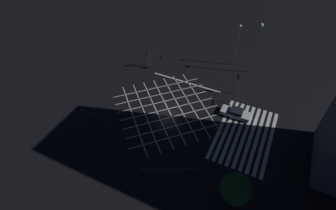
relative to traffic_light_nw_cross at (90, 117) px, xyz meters
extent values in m
plane|color=black|center=(9.01, -8.04, -2.82)|extent=(200.00, 200.00, 0.00)
cube|color=silver|center=(9.01, -17.00, -2.82)|extent=(12.95, 0.50, 0.01)
cube|color=silver|center=(9.01, -17.90, -2.82)|extent=(12.95, 0.50, 0.01)
cube|color=silver|center=(9.01, -18.80, -2.82)|extent=(12.95, 0.50, 0.01)
cube|color=silver|center=(9.01, -19.70, -2.82)|extent=(12.95, 0.50, 0.01)
cube|color=silver|center=(9.01, -20.60, -2.82)|extent=(12.95, 0.50, 0.01)
cube|color=silver|center=(9.01, -21.50, -2.82)|extent=(12.95, 0.50, 0.01)
cube|color=silver|center=(9.01, -22.40, -2.82)|extent=(12.95, 0.50, 0.01)
cube|color=silver|center=(9.01, -23.30, -2.82)|extent=(12.95, 0.50, 0.01)
cube|color=silver|center=(9.01, -24.20, -2.82)|extent=(12.95, 0.50, 0.01)
cube|color=silver|center=(13.08, -12.11, -2.82)|extent=(11.29, 11.29, 0.01)
cube|color=silver|center=(4.94, -12.11, -2.82)|extent=(11.29, 11.29, 0.01)
cube|color=silver|center=(11.72, -10.75, -2.82)|extent=(11.29, 11.29, 0.01)
cube|color=silver|center=(6.30, -10.75, -2.82)|extent=(11.29, 11.29, 0.01)
cube|color=silver|center=(10.37, -9.39, -2.82)|extent=(11.29, 11.29, 0.01)
cube|color=silver|center=(7.65, -9.39, -2.82)|extent=(11.29, 11.29, 0.01)
cube|color=silver|center=(9.01, -8.04, -2.82)|extent=(11.29, 11.29, 0.01)
cube|color=silver|center=(9.01, -8.04, -2.82)|extent=(11.29, 11.29, 0.01)
cube|color=silver|center=(7.65, -6.68, -2.82)|extent=(11.29, 11.29, 0.01)
cube|color=silver|center=(10.37, -6.68, -2.82)|extent=(11.29, 11.29, 0.01)
cube|color=silver|center=(6.30, -5.32, -2.82)|extent=(11.29, 11.29, 0.01)
cube|color=silver|center=(11.72, -5.32, -2.82)|extent=(11.29, 11.29, 0.01)
cube|color=silver|center=(4.94, -3.97, -2.82)|extent=(11.29, 11.29, 0.01)
cube|color=silver|center=(13.08, -3.97, -2.82)|extent=(11.29, 11.29, 0.01)
cube|color=silver|center=(16.70, -8.04, -2.82)|extent=(0.30, 12.95, 0.01)
cube|color=black|center=(14.04, -31.67, -0.82)|extent=(0.06, 1.40, 1.80)
cylinder|color=#424244|center=(0.00, 1.19, -0.90)|extent=(0.11, 0.11, 3.85)
cylinder|color=#424244|center=(0.00, 0.16, 0.88)|extent=(0.09, 2.07, 0.09)
cube|color=black|center=(0.00, -0.88, 0.43)|extent=(0.28, 0.16, 0.90)
sphere|color=black|center=(0.00, -0.99, 0.73)|extent=(0.18, 0.18, 0.18)
sphere|color=black|center=(0.00, -0.99, 0.43)|extent=(0.18, 0.18, 0.18)
sphere|color=green|center=(0.00, -0.99, 0.13)|extent=(0.18, 0.18, 0.18)
cube|color=black|center=(0.00, -0.79, 0.43)|extent=(0.36, 0.02, 0.98)
cylinder|color=#424244|center=(17.74, 0.53, -0.93)|extent=(0.11, 0.11, 3.77)
cube|color=black|center=(17.61, 0.53, 0.45)|extent=(0.16, 0.28, 0.90)
sphere|color=red|center=(17.50, 0.53, 0.75)|extent=(0.18, 0.18, 0.18)
sphere|color=black|center=(17.50, 0.53, 0.45)|extent=(0.18, 0.18, 0.18)
sphere|color=black|center=(17.50, 0.53, 0.15)|extent=(0.18, 0.18, 0.18)
cube|color=black|center=(17.70, 0.53, 0.45)|extent=(0.02, 0.36, 0.98)
cylinder|color=#424244|center=(17.46, -16.97, -0.75)|extent=(0.11, 0.11, 4.13)
cube|color=black|center=(17.46, -16.83, 0.81)|extent=(0.28, 0.16, 0.90)
sphere|color=black|center=(17.46, -16.72, 1.11)|extent=(0.18, 0.18, 0.18)
sphere|color=orange|center=(17.46, -16.72, 0.81)|extent=(0.18, 0.18, 0.18)
sphere|color=black|center=(17.46, -16.72, 0.51)|extent=(0.18, 0.18, 0.18)
cube|color=black|center=(17.46, -16.92, 0.81)|extent=(0.36, 0.02, 0.98)
cylinder|color=#424244|center=(-0.46, -16.59, -0.57)|extent=(0.11, 0.11, 4.51)
cube|color=black|center=(-0.32, -16.59, 1.19)|extent=(0.16, 0.28, 0.90)
sphere|color=black|center=(-0.21, -16.59, 1.49)|extent=(0.18, 0.18, 0.18)
sphere|color=black|center=(-0.21, -16.59, 1.19)|extent=(0.18, 0.18, 0.18)
sphere|color=green|center=(-0.21, -16.59, 0.89)|extent=(0.18, 0.18, 0.18)
cube|color=black|center=(-0.41, -16.59, 1.19)|extent=(0.02, 0.36, 0.98)
cylinder|color=#424244|center=(18.29, 0.33, -1.06)|extent=(0.11, 0.11, 3.52)
cylinder|color=#424244|center=(18.29, -1.02, 0.55)|extent=(0.09, 2.70, 0.09)
cube|color=black|center=(18.29, -2.37, 0.10)|extent=(0.28, 0.16, 0.90)
sphere|color=red|center=(18.29, -2.48, 0.40)|extent=(0.18, 0.18, 0.18)
sphere|color=black|center=(18.29, -2.48, 0.10)|extent=(0.18, 0.18, 0.18)
sphere|color=black|center=(18.29, -2.48, -0.20)|extent=(0.18, 0.18, 0.18)
cube|color=black|center=(18.29, -2.28, 0.10)|extent=(0.36, 0.02, 0.98)
cylinder|color=#424244|center=(9.61, -17.50, -0.63)|extent=(0.11, 0.11, 4.37)
cylinder|color=#424244|center=(9.61, -16.27, 1.40)|extent=(0.09, 2.45, 0.09)
cube|color=black|center=(9.61, -15.05, 0.95)|extent=(0.28, 0.16, 0.90)
sphere|color=black|center=(9.61, -14.94, 1.25)|extent=(0.18, 0.18, 0.18)
sphere|color=black|center=(9.61, -14.94, 0.95)|extent=(0.18, 0.18, 0.18)
sphere|color=green|center=(9.61, -14.94, 0.65)|extent=(0.18, 0.18, 0.18)
cube|color=black|center=(9.61, -15.14, 0.95)|extent=(0.36, 0.02, 0.98)
cylinder|color=#424244|center=(24.75, -17.67, 1.88)|extent=(0.14, 0.14, 9.40)
sphere|color=white|center=(24.75, -17.67, 6.77)|extent=(0.62, 0.62, 0.62)
cylinder|color=#424244|center=(25.91, -14.09, 1.17)|extent=(0.14, 0.14, 7.98)
sphere|color=white|center=(25.91, -14.09, 5.31)|extent=(0.49, 0.49, 0.49)
cylinder|color=brown|center=(-2.34, -21.66, -1.67)|extent=(0.23, 0.23, 2.31)
sphere|color=#19421E|center=(-2.34, -21.66, 0.82)|extent=(3.56, 3.56, 3.56)
cube|color=silver|center=(12.25, -18.27, -2.31)|extent=(1.82, 4.58, 0.63)
cube|color=black|center=(12.25, -18.38, -1.77)|extent=(1.60, 1.92, 0.46)
sphere|color=white|center=(11.68, -16.03, -2.37)|extent=(0.16, 0.16, 0.16)
sphere|color=white|center=(12.81, -16.03, -2.37)|extent=(0.16, 0.16, 0.16)
cylinder|color=black|center=(11.46, -16.85, -2.50)|extent=(0.20, 0.64, 0.64)
cylinder|color=black|center=(13.04, -16.85, -2.50)|extent=(0.20, 0.64, 0.64)
cylinder|color=black|center=(11.46, -19.69, -2.50)|extent=(0.20, 0.64, 0.64)
cylinder|color=black|center=(13.04, -19.69, -2.50)|extent=(0.20, 0.64, 0.64)
cylinder|color=gray|center=(-3.11, -10.13, -2.29)|extent=(0.05, 0.05, 1.05)
cylinder|color=gray|center=(-2.53, -11.34, -2.29)|extent=(0.05, 0.05, 1.05)
cylinder|color=gray|center=(-1.95, -12.56, -2.29)|extent=(0.05, 0.05, 1.05)
cylinder|color=gray|center=(-1.37, -13.77, -2.29)|extent=(0.05, 0.05, 1.05)
cylinder|color=gray|center=(-0.78, -14.98, -2.29)|extent=(0.05, 0.05, 1.05)
cylinder|color=gray|center=(-0.20, -16.20, -2.29)|extent=(0.05, 0.05, 1.05)
cylinder|color=gray|center=(-1.66, -13.16, -1.81)|extent=(2.95, 6.08, 0.04)
cylinder|color=gray|center=(-1.66, -13.16, -2.24)|extent=(2.95, 6.08, 0.04)
camera|label=1|loc=(-18.44, -21.23, 26.93)|focal=28.00mm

